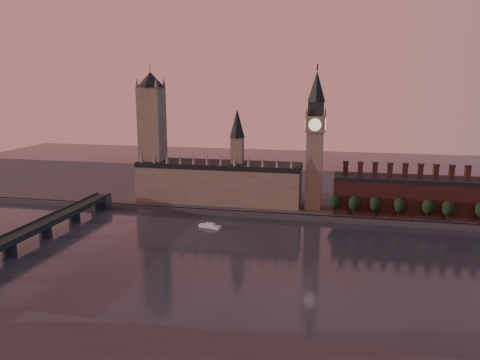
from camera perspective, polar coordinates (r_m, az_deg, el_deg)
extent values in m
plane|color=black|center=(258.43, 5.13, -10.44)|extent=(900.00, 900.00, 0.00)
cube|color=#424146|center=(342.51, 6.98, -4.52)|extent=(900.00, 4.00, 4.00)
cube|color=#424146|center=(429.45, 8.07, -1.22)|extent=(900.00, 180.00, 4.00)
cube|color=gray|center=(373.29, -2.58, -0.56)|extent=(130.00, 30.00, 28.00)
cube|color=black|center=(370.22, -2.61, 1.86)|extent=(130.00, 30.00, 4.00)
cube|color=gray|center=(365.17, -0.34, 3.33)|extent=(9.00, 9.00, 24.00)
cone|color=black|center=(362.53, -0.34, 6.93)|extent=(12.00, 12.00, 22.00)
cone|color=gray|center=(375.42, -11.92, 2.84)|extent=(2.60, 2.60, 10.00)
cone|color=gray|center=(371.22, -10.40, 2.80)|extent=(2.60, 2.60, 10.00)
cone|color=gray|center=(367.28, -8.86, 2.76)|extent=(2.60, 2.60, 10.00)
cone|color=gray|center=(363.62, -7.27, 2.72)|extent=(2.60, 2.60, 10.00)
cone|color=gray|center=(360.25, -5.66, 2.67)|extent=(2.60, 2.60, 10.00)
cone|color=gray|center=(357.16, -4.02, 2.62)|extent=(2.60, 2.60, 10.00)
cone|color=gray|center=(354.37, -2.35, 2.57)|extent=(2.60, 2.60, 10.00)
cone|color=gray|center=(351.88, -0.65, 2.51)|extent=(2.60, 2.60, 10.00)
cone|color=gray|center=(349.71, 1.06, 2.46)|extent=(2.60, 2.60, 10.00)
cone|color=gray|center=(347.86, 2.80, 2.39)|extent=(2.60, 2.60, 10.00)
cone|color=gray|center=(346.32, 4.55, 2.33)|extent=(2.60, 2.60, 10.00)
cone|color=gray|center=(345.12, 6.32, 2.26)|extent=(2.60, 2.60, 10.00)
cube|color=gray|center=(385.47, -10.59, 4.32)|extent=(18.00, 18.00, 90.00)
cone|color=black|center=(382.45, -10.88, 11.92)|extent=(24.00, 24.00, 12.00)
cylinder|color=#232326|center=(382.54, -10.91, 12.82)|extent=(0.50, 0.50, 12.00)
cone|color=gray|center=(378.29, -12.48, 11.56)|extent=(3.00, 3.00, 8.00)
cone|color=gray|center=(372.00, -10.19, 11.65)|extent=(3.00, 3.00, 8.00)
cone|color=gray|center=(392.93, -11.51, 11.59)|extent=(3.00, 3.00, 8.00)
cone|color=gray|center=(386.88, -9.28, 11.68)|extent=(3.00, 3.00, 8.00)
cube|color=gray|center=(354.17, 9.01, 1.12)|extent=(12.00, 12.00, 58.00)
cube|color=gray|center=(349.52, 9.20, 6.76)|extent=(14.00, 14.00, 12.00)
cube|color=#232326|center=(348.77, 9.26, 8.56)|extent=(11.00, 11.00, 10.00)
cone|color=black|center=(348.30, 9.34, 11.19)|extent=(13.00, 13.00, 22.00)
cylinder|color=#232326|center=(348.47, 9.42, 13.41)|extent=(1.00, 1.00, 5.00)
cylinder|color=beige|center=(342.35, 9.13, 6.66)|extent=(9.00, 0.50, 9.00)
cylinder|color=beige|center=(356.68, 9.26, 6.86)|extent=(9.00, 0.50, 9.00)
cylinder|color=beige|center=(349.95, 8.01, 6.81)|extent=(0.50, 9.00, 9.00)
cylinder|color=beige|center=(349.23, 10.38, 6.72)|extent=(0.50, 9.00, 9.00)
cone|color=gray|center=(342.79, 8.09, 8.21)|extent=(2.00, 2.00, 6.00)
cone|color=gray|center=(342.13, 10.29, 8.13)|extent=(2.00, 2.00, 6.00)
cone|color=gray|center=(355.74, 8.24, 8.33)|extent=(2.00, 2.00, 6.00)
cone|color=gray|center=(355.10, 10.36, 8.26)|extent=(2.00, 2.00, 6.00)
cube|color=#5D2A23|center=(361.05, 20.09, -2.02)|extent=(110.00, 25.00, 24.00)
cube|color=black|center=(358.25, 20.24, 0.08)|extent=(110.00, 25.00, 3.00)
cube|color=#5D2A23|center=(353.33, 12.75, 1.36)|extent=(3.50, 3.50, 9.00)
cube|color=#232326|center=(352.49, 12.79, 2.16)|extent=(4.20, 4.20, 1.00)
cube|color=#5D2A23|center=(353.65, 14.44, 1.28)|extent=(3.50, 3.50, 9.00)
cube|color=#232326|center=(352.81, 14.48, 2.08)|extent=(4.20, 4.20, 1.00)
cube|color=#5D2A23|center=(354.27, 16.13, 1.21)|extent=(3.50, 3.50, 9.00)
cube|color=#232326|center=(353.43, 16.17, 2.01)|extent=(4.20, 4.20, 1.00)
cube|color=#5D2A23|center=(355.20, 17.81, 1.14)|extent=(3.50, 3.50, 9.00)
cube|color=#232326|center=(354.37, 17.86, 1.93)|extent=(4.20, 4.20, 1.00)
cube|color=#5D2A23|center=(356.44, 19.48, 1.06)|extent=(3.50, 3.50, 9.00)
cube|color=#232326|center=(355.60, 19.53, 1.85)|extent=(4.20, 4.20, 1.00)
cube|color=#5D2A23|center=(357.97, 21.13, 0.98)|extent=(3.50, 3.50, 9.00)
cube|color=#232326|center=(357.14, 21.19, 1.77)|extent=(4.20, 4.20, 1.00)
cube|color=#5D2A23|center=(359.80, 22.77, 0.91)|extent=(3.50, 3.50, 9.00)
cube|color=#232326|center=(358.98, 22.84, 1.69)|extent=(4.20, 4.20, 1.00)
cube|color=#5D2A23|center=(361.93, 24.39, 0.83)|extent=(3.50, 3.50, 9.00)
cube|color=#232326|center=(361.11, 24.46, 1.61)|extent=(4.20, 4.20, 1.00)
cube|color=#5D2A23|center=(364.34, 26.00, 0.76)|extent=(3.50, 3.50, 9.00)
cube|color=#232326|center=(363.52, 26.07, 1.53)|extent=(4.20, 4.20, 1.00)
cylinder|color=black|center=(344.85, 11.41, -3.70)|extent=(0.80, 0.80, 6.00)
ellipsoid|color=black|center=(343.21, 11.45, -2.65)|extent=(8.60, 8.60, 10.75)
cylinder|color=black|center=(344.32, 13.73, -3.83)|extent=(0.80, 0.80, 6.00)
ellipsoid|color=black|center=(342.68, 13.78, -2.78)|extent=(8.60, 8.60, 10.75)
cylinder|color=black|center=(345.62, 16.07, -3.89)|extent=(0.80, 0.80, 6.00)
ellipsoid|color=black|center=(343.98, 16.13, -2.85)|extent=(8.60, 8.60, 10.75)
cylinder|color=black|center=(347.81, 18.80, -3.97)|extent=(0.80, 0.80, 6.00)
ellipsoid|color=black|center=(346.18, 18.87, -2.93)|extent=(8.60, 8.60, 10.75)
cylinder|color=black|center=(350.67, 21.89, -4.07)|extent=(0.80, 0.80, 6.00)
ellipsoid|color=black|center=(349.05, 21.97, -3.04)|extent=(8.60, 8.60, 10.75)
cylinder|color=black|center=(351.88, 23.95, -4.18)|extent=(0.80, 0.80, 6.00)
ellipsoid|color=black|center=(350.27, 24.03, -3.16)|extent=(8.60, 8.60, 10.75)
cylinder|color=black|center=(357.56, 27.26, -4.24)|extent=(0.80, 0.80, 6.00)
cube|color=#1C2C27|center=(308.74, -25.03, -6.03)|extent=(12.00, 200.00, 2.50)
cube|color=#1C2C27|center=(311.49, -25.87, -5.59)|extent=(1.00, 200.00, 1.30)
cube|color=#1C2C27|center=(304.97, -24.23, -5.80)|extent=(1.00, 200.00, 1.30)
cube|color=#424146|center=(385.93, -16.58, -2.31)|extent=(14.00, 8.00, 6.00)
cylinder|color=#232326|center=(301.34, -26.31, -7.60)|extent=(8.00, 8.00, 7.75)
cylinder|color=#232326|center=(327.08, -22.65, -5.81)|extent=(8.00, 8.00, 7.75)
cylinder|color=#232326|center=(354.21, -19.55, -4.27)|extent=(8.00, 8.00, 7.75)
cylinder|color=#232326|center=(382.44, -16.91, -2.94)|extent=(8.00, 8.00, 7.75)
cube|color=silver|center=(323.07, -3.67, -5.66)|extent=(16.41, 8.40, 1.80)
cube|color=silver|center=(322.60, -3.67, -5.40)|extent=(7.40, 5.00, 1.35)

